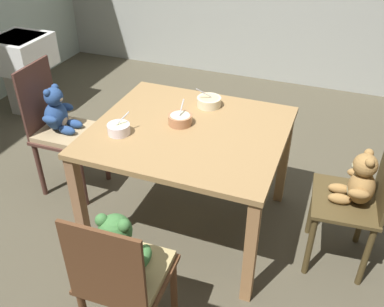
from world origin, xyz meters
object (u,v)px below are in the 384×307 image
Objects in this scene: teddy_chair_near_right at (357,191)px; porridge_bowl_terracotta_center at (180,119)px; teddy_chair_near_left at (60,123)px; porridge_bowl_cream_far_center at (209,102)px; sink_basin at (23,63)px; teddy_chair_near_front at (121,264)px; dining_table at (189,143)px; porridge_bowl_white_near_left at (119,129)px.

teddy_chair_near_right is 1.09m from porridge_bowl_terracotta_center.
porridge_bowl_terracotta_center is at bearing -3.09° from teddy_chair_near_left.
sink_basin is at bearing 162.49° from porridge_bowl_cream_far_center.
porridge_bowl_terracotta_center is at bearing 4.19° from teddy_chair_near_front.
sink_basin is (-1.98, 0.93, -0.28)m from porridge_bowl_terracotta_center.
dining_table is at bearing 0.07° from teddy_chair_near_front.
teddy_chair_near_right is at bearing 1.82° from dining_table.
teddy_chair_near_right is at bearing -16.37° from porridge_bowl_cream_far_center.
porridge_bowl_terracotta_center is 0.21× the size of sink_basin.
teddy_chair_near_left is 0.72m from porridge_bowl_white_near_left.
dining_table is 1.00m from teddy_chair_near_right.
porridge_bowl_terracotta_center is 0.37m from porridge_bowl_white_near_left.
teddy_chair_near_right is at bearing -0.27° from porridge_bowl_terracotta_center.
teddy_chair_near_left is at bearing 157.65° from porridge_bowl_white_near_left.
porridge_bowl_terracotta_center is at bearing -106.94° from porridge_bowl_cream_far_center.
teddy_chair_near_left is 1.06m from porridge_bowl_cream_far_center.
porridge_bowl_terracotta_center reaches higher than sink_basin.
teddy_chair_near_left reaches higher than porridge_bowl_terracotta_center.
teddy_chair_near_front is 1.19× the size of sink_basin.
teddy_chair_near_right is at bearing -47.11° from teddy_chair_near_front.
teddy_chair_near_front is at bearing -87.88° from dining_table.
porridge_bowl_cream_far_center is at bearing -1.17° from teddy_chair_near_front.
porridge_bowl_terracotta_center reaches higher than dining_table.
porridge_bowl_white_near_left is (-0.29, -0.23, -0.00)m from porridge_bowl_terracotta_center.
porridge_bowl_cream_far_center is (0.02, 0.32, 0.13)m from dining_table.
teddy_chair_near_front reaches higher than sink_basin.
dining_table is 0.34m from porridge_bowl_cream_far_center.
sink_basin is (-2.05, 0.97, -0.15)m from dining_table.
teddy_chair_near_front is 0.93× the size of teddy_chair_near_left.
dining_table is 1.27× the size of teddy_chair_near_front.
porridge_bowl_terracotta_center is at bearing 152.72° from dining_table.
porridge_bowl_white_near_left is (-1.35, -0.22, 0.24)m from teddy_chair_near_right.
teddy_chair_near_left is 0.95m from porridge_bowl_terracotta_center.
teddy_chair_near_right is (0.95, 0.95, -0.03)m from teddy_chair_near_front.
teddy_chair_near_left is 6.15× the size of porridge_bowl_cream_far_center.
dining_table is 1.33× the size of teddy_chair_near_right.
porridge_bowl_terracotta_center reaches higher than teddy_chair_near_right.
teddy_chair_near_left reaches higher than teddy_chair_near_front.
teddy_chair_near_left is 1.28× the size of sink_basin.
porridge_bowl_white_near_left is at bearing -151.88° from dining_table.
teddy_chair_near_left is at bearing -40.35° from sink_basin.
teddy_chair_near_right is at bearing -2.23° from teddy_chair_near_left.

